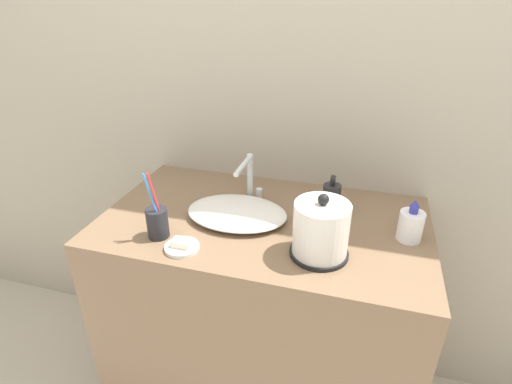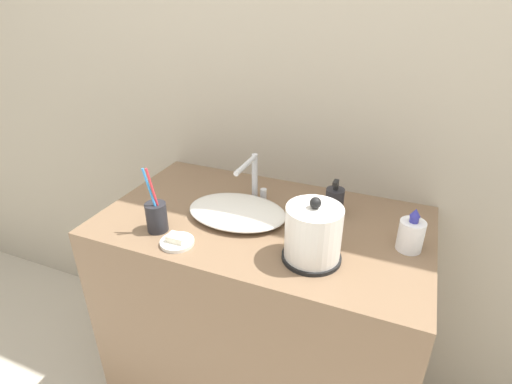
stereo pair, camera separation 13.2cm
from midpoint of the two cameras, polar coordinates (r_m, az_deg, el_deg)
name	(u,v)px [view 1 (the left image)]	position (r m, az deg, el deg)	size (l,w,h in m)	color
wall_back	(288,85)	(1.52, 2.08, 14.98)	(6.00, 0.04, 2.60)	#ADA38E
vanity_counter	(263,319)	(1.65, -1.46, -17.74)	(1.10, 0.64, 0.92)	brown
sink_basin	(237,213)	(1.36, -5.53, -3.01)	(0.35, 0.25, 0.04)	silver
faucet	(249,176)	(1.43, -3.61, 2.30)	(0.06, 0.17, 0.17)	silver
electric_kettle	(321,232)	(1.15, 6.00, -5.77)	(0.17, 0.17, 0.20)	black
toothbrush_cup	(157,222)	(1.30, -16.77, -4.23)	(0.07, 0.07, 0.23)	#232328
lotion_bottle	(331,197)	(1.41, 8.12, -0.73)	(0.06, 0.06, 0.13)	#28282D
shampoo_bottle	(411,225)	(1.30, 18.57, -4.56)	(0.08, 0.08, 0.14)	white
soap_dish	(182,246)	(1.24, -13.59, -7.62)	(0.10, 0.10, 0.03)	silver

